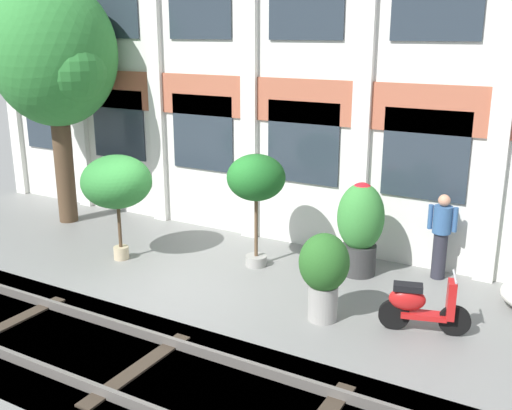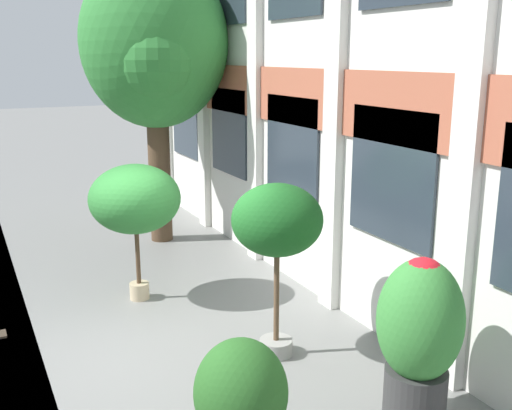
{
  "view_description": "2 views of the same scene",
  "coord_description": "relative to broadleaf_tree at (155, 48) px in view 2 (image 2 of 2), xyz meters",
  "views": [
    {
      "loc": [
        6.53,
        -8.2,
        4.47
      ],
      "look_at": [
        0.68,
        1.97,
        1.05
      ],
      "focal_mm": 42.0,
      "sensor_mm": 36.0,
      "label": 1
    },
    {
      "loc": [
        7.16,
        -1.97,
        3.73
      ],
      "look_at": [
        -0.91,
        2.07,
        1.47
      ],
      "focal_mm": 42.0,
      "sensor_mm": 36.0,
      "label": 2
    }
  ],
  "objects": [
    {
      "name": "ground_plane",
      "position": [
        4.42,
        -1.63,
        -3.88
      ],
      "size": [
        80.0,
        80.0,
        0.0
      ],
      "primitive_type": "plane",
      "color": "slate"
    },
    {
      "name": "apartment_facade",
      "position": [
        4.42,
        1.52,
        -0.15
      ],
      "size": [
        15.51,
        0.64,
        7.47
      ],
      "color": "silver",
      "rests_on": "ground"
    },
    {
      "name": "broadleaf_tree",
      "position": [
        0.0,
        0.0,
        0.0
      ],
      "size": [
        3.0,
        2.86,
        5.65
      ],
      "color": "#4C3826",
      "rests_on": "ground"
    },
    {
      "name": "potted_plant_tall_urn",
      "position": [
        2.87,
        -1.3,
        -2.27
      ],
      "size": [
        1.39,
        1.39,
        2.15
      ],
      "color": "tan",
      "rests_on": "ground"
    },
    {
      "name": "potted_plant_fluted_column",
      "position": [
        7.51,
        -1.71,
        -3.02
      ],
      "size": [
        0.8,
        0.8,
        1.45
      ],
      "color": "gray",
      "rests_on": "ground"
    },
    {
      "name": "potted_plant_glazed_jar",
      "position": [
        7.33,
        0.39,
        -2.86
      ],
      "size": [
        0.88,
        0.88,
        1.8
      ],
      "color": "#333333",
      "rests_on": "ground"
    },
    {
      "name": "potted_plant_terracotta_small",
      "position": [
        5.43,
        -0.23,
        -2.14
      ],
      "size": [
        1.13,
        1.13,
        2.24
      ],
      "color": "gray",
      "rests_on": "ground"
    }
  ]
}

